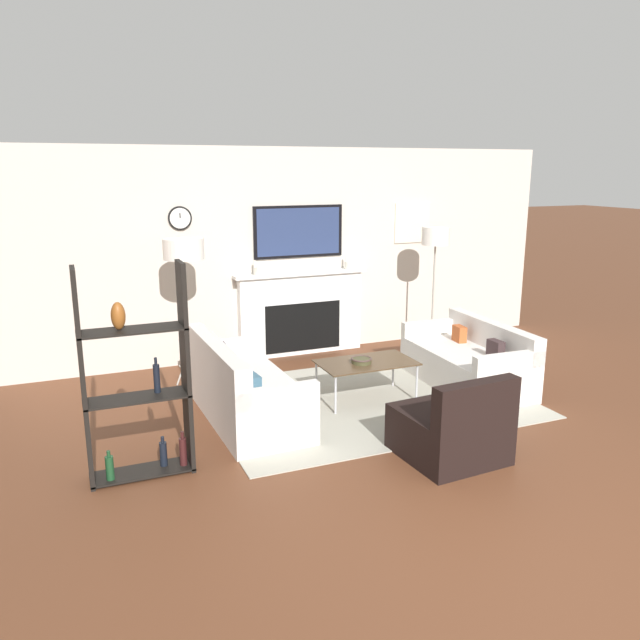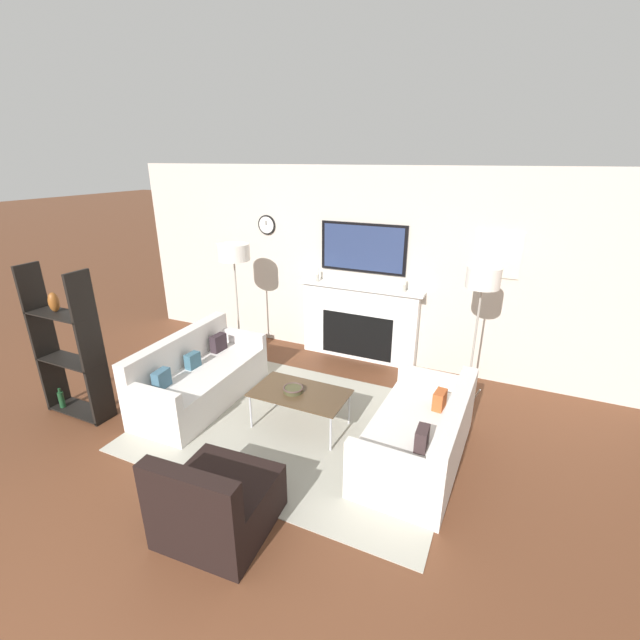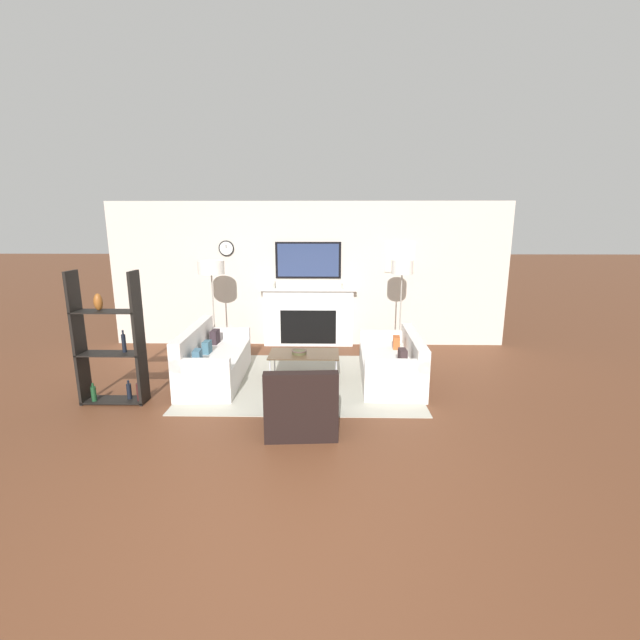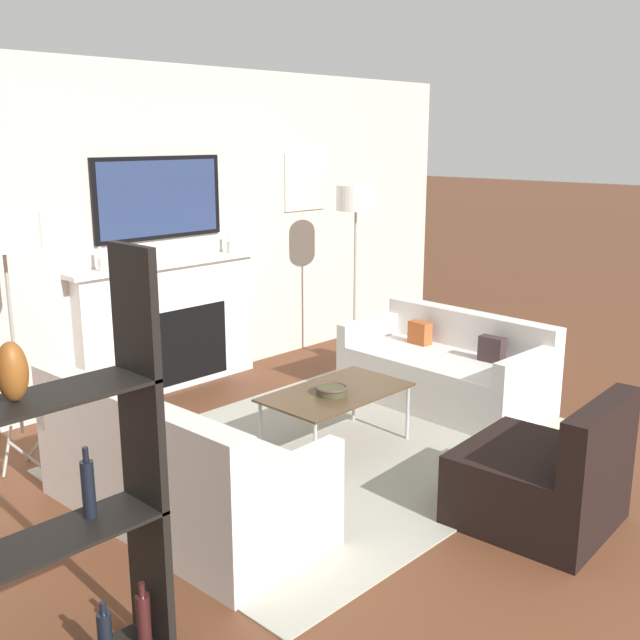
{
  "view_description": "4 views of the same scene",
  "coord_description": "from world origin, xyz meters",
  "px_view_note": "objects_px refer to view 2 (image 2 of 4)",
  "views": [
    {
      "loc": [
        -2.87,
        -2.56,
        2.44
      ],
      "look_at": [
        -0.34,
        3.54,
        0.82
      ],
      "focal_mm": 35.0,
      "sensor_mm": 36.0,
      "label": 1
    },
    {
      "loc": [
        1.9,
        -0.45,
        2.79
      ],
      "look_at": [
        -0.05,
        3.78,
        1.01
      ],
      "focal_mm": 24.0,
      "sensor_mm": 36.0,
      "label": 2
    },
    {
      "loc": [
        0.37,
        -2.93,
        2.3
      ],
      "look_at": [
        0.26,
        3.21,
        0.91
      ],
      "focal_mm": 24.0,
      "sensor_mm": 36.0,
      "label": 3
    },
    {
      "loc": [
        -3.56,
        -0.17,
        2.13
      ],
      "look_at": [
        0.33,
        3.56,
        0.8
      ],
      "focal_mm": 42.0,
      "sensor_mm": 36.0,
      "label": 4
    }
  ],
  "objects_px": {
    "couch_right": "(420,437)",
    "floor_lamp_left": "(234,254)",
    "couch_left": "(199,378)",
    "shelf_unit": "(68,349)",
    "coffee_table": "(300,395)",
    "decorative_bowl": "(293,389)",
    "floor_lamp_right": "(483,281)",
    "armchair": "(216,504)"
  },
  "relations": [
    {
      "from": "couch_right",
      "to": "floor_lamp_left",
      "type": "distance_m",
      "value": 3.47
    },
    {
      "from": "couch_left",
      "to": "couch_right",
      "type": "relative_size",
      "value": 1.08
    },
    {
      "from": "couch_left",
      "to": "shelf_unit",
      "type": "distance_m",
      "value": 1.44
    },
    {
      "from": "coffee_table",
      "to": "floor_lamp_left",
      "type": "height_order",
      "value": "floor_lamp_left"
    },
    {
      "from": "coffee_table",
      "to": "shelf_unit",
      "type": "distance_m",
      "value": 2.61
    },
    {
      "from": "decorative_bowl",
      "to": "floor_lamp_left",
      "type": "xyz_separation_m",
      "value": [
        -1.58,
        1.26,
        1.09
      ]
    },
    {
      "from": "floor_lamp_left",
      "to": "floor_lamp_right",
      "type": "bearing_deg",
      "value": 0.0
    },
    {
      "from": "decorative_bowl",
      "to": "couch_left",
      "type": "bearing_deg",
      "value": 179.81
    },
    {
      "from": "armchair",
      "to": "coffee_table",
      "type": "distance_m",
      "value": 1.54
    },
    {
      "from": "floor_lamp_left",
      "to": "decorative_bowl",
      "type": "bearing_deg",
      "value": -38.63
    },
    {
      "from": "couch_right",
      "to": "coffee_table",
      "type": "xyz_separation_m",
      "value": [
        -1.31,
        0.02,
        0.13
      ]
    },
    {
      "from": "couch_left",
      "to": "decorative_bowl",
      "type": "distance_m",
      "value": 1.3
    },
    {
      "from": "couch_right",
      "to": "decorative_bowl",
      "type": "xyz_separation_m",
      "value": [
        -1.38,
        -0.0,
        0.19
      ]
    },
    {
      "from": "coffee_table",
      "to": "floor_lamp_right",
      "type": "height_order",
      "value": "floor_lamp_right"
    },
    {
      "from": "couch_right",
      "to": "floor_lamp_right",
      "type": "xyz_separation_m",
      "value": [
        0.3,
        1.26,
        1.28
      ]
    },
    {
      "from": "coffee_table",
      "to": "decorative_bowl",
      "type": "bearing_deg",
      "value": -164.59
    },
    {
      "from": "floor_lamp_left",
      "to": "floor_lamp_right",
      "type": "xyz_separation_m",
      "value": [
        3.26,
        0.0,
        -0.0
      ]
    },
    {
      "from": "floor_lamp_left",
      "to": "floor_lamp_right",
      "type": "height_order",
      "value": "floor_lamp_right"
    },
    {
      "from": "armchair",
      "to": "decorative_bowl",
      "type": "relative_size",
      "value": 3.81
    },
    {
      "from": "armchair",
      "to": "couch_right",
      "type": "bearing_deg",
      "value": 50.17
    },
    {
      "from": "couch_right",
      "to": "floor_lamp_right",
      "type": "bearing_deg",
      "value": 76.8
    },
    {
      "from": "decorative_bowl",
      "to": "floor_lamp_right",
      "type": "height_order",
      "value": "floor_lamp_right"
    },
    {
      "from": "coffee_table",
      "to": "shelf_unit",
      "type": "bearing_deg",
      "value": -161.4
    },
    {
      "from": "coffee_table",
      "to": "floor_lamp_left",
      "type": "relative_size",
      "value": 0.61
    },
    {
      "from": "couch_left",
      "to": "armchair",
      "type": "distance_m",
      "value": 2.07
    },
    {
      "from": "coffee_table",
      "to": "decorative_bowl",
      "type": "xyz_separation_m",
      "value": [
        -0.07,
        -0.02,
        0.06
      ]
    },
    {
      "from": "floor_lamp_right",
      "to": "shelf_unit",
      "type": "distance_m",
      "value": 4.61
    },
    {
      "from": "shelf_unit",
      "to": "floor_lamp_left",
      "type": "bearing_deg",
      "value": 69.03
    },
    {
      "from": "armchair",
      "to": "decorative_bowl",
      "type": "height_order",
      "value": "armchair"
    },
    {
      "from": "coffee_table",
      "to": "floor_lamp_right",
      "type": "relative_size",
      "value": 0.6
    },
    {
      "from": "floor_lamp_left",
      "to": "shelf_unit",
      "type": "bearing_deg",
      "value": -110.97
    },
    {
      "from": "armchair",
      "to": "shelf_unit",
      "type": "distance_m",
      "value": 2.65
    },
    {
      "from": "floor_lamp_left",
      "to": "shelf_unit",
      "type": "xyz_separation_m",
      "value": [
        -0.79,
        -2.07,
        -0.74
      ]
    },
    {
      "from": "couch_right",
      "to": "floor_lamp_left",
      "type": "bearing_deg",
      "value": 156.97
    },
    {
      "from": "floor_lamp_left",
      "to": "coffee_table",
      "type": "bearing_deg",
      "value": -37.0
    },
    {
      "from": "couch_right",
      "to": "floor_lamp_right",
      "type": "height_order",
      "value": "floor_lamp_right"
    },
    {
      "from": "armchair",
      "to": "floor_lamp_left",
      "type": "distance_m",
      "value": 3.5
    },
    {
      "from": "couch_right",
      "to": "shelf_unit",
      "type": "bearing_deg",
      "value": -167.88
    },
    {
      "from": "armchair",
      "to": "shelf_unit",
      "type": "xyz_separation_m",
      "value": [
        -2.5,
        0.71,
        0.55
      ]
    },
    {
      "from": "couch_right",
      "to": "armchair",
      "type": "xyz_separation_m",
      "value": [
        -1.26,
        -1.51,
        -0.01
      ]
    },
    {
      "from": "couch_right",
      "to": "shelf_unit",
      "type": "xyz_separation_m",
      "value": [
        -3.76,
        -0.81,
        0.54
      ]
    },
    {
      "from": "armchair",
      "to": "couch_left",
      "type": "bearing_deg",
      "value": 133.05
    }
  ]
}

